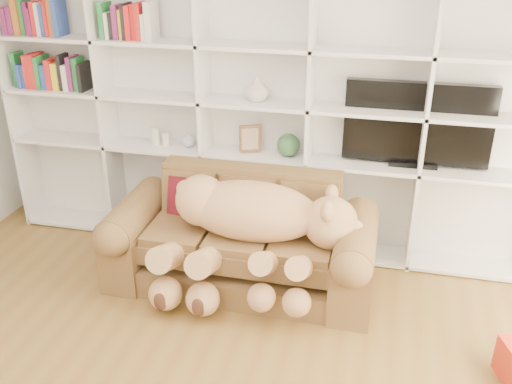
# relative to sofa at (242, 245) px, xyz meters

# --- Properties ---
(wall_back) EXTENTS (5.00, 0.02, 2.70)m
(wall_back) POSITION_rel_sofa_xyz_m (-0.03, 0.79, 1.03)
(wall_back) COLOR silver
(wall_back) RESTS_ON floor
(bookshelf) EXTENTS (4.43, 0.35, 2.40)m
(bookshelf) POSITION_rel_sofa_xyz_m (-0.27, 0.66, 0.98)
(bookshelf) COLOR white
(bookshelf) RESTS_ON floor
(sofa) EXTENTS (2.04, 0.88, 0.86)m
(sofa) POSITION_rel_sofa_xyz_m (0.00, 0.00, 0.00)
(sofa) COLOR brown
(sofa) RESTS_ON floor
(teddy_bear) EXTENTS (1.50, 0.83, 0.87)m
(teddy_bear) POSITION_rel_sofa_xyz_m (0.11, -0.17, 0.27)
(teddy_bear) COLOR tan
(teddy_bear) RESTS_ON sofa
(throw_pillow) EXTENTS (0.36, 0.23, 0.36)m
(throw_pillow) POSITION_rel_sofa_xyz_m (-0.47, 0.14, 0.28)
(throw_pillow) COLOR maroon
(throw_pillow) RESTS_ON sofa
(tv) EXTENTS (1.13, 0.18, 0.66)m
(tv) POSITION_rel_sofa_xyz_m (1.24, 0.65, 0.87)
(tv) COLOR black
(tv) RESTS_ON bookshelf
(picture_frame) EXTENTS (0.18, 0.10, 0.23)m
(picture_frame) POSITION_rel_sofa_xyz_m (-0.08, 0.60, 0.67)
(picture_frame) COLOR brown
(picture_frame) RESTS_ON bookshelf
(green_vase) EXTENTS (0.19, 0.19, 0.19)m
(green_vase) POSITION_rel_sofa_xyz_m (0.24, 0.60, 0.64)
(green_vase) COLOR #2D5731
(green_vase) RESTS_ON bookshelf
(figurine_tall) EXTENTS (0.09, 0.09, 0.16)m
(figurine_tall) POSITION_rel_sofa_xyz_m (-0.93, 0.60, 0.62)
(figurine_tall) COLOR beige
(figurine_tall) RESTS_ON bookshelf
(figurine_short) EXTENTS (0.09, 0.09, 0.12)m
(figurine_short) POSITION_rel_sofa_xyz_m (-0.83, 0.60, 0.60)
(figurine_short) COLOR beige
(figurine_short) RESTS_ON bookshelf
(snow_globe) EXTENTS (0.11, 0.11, 0.11)m
(snow_globe) POSITION_rel_sofa_xyz_m (-0.63, 0.60, 0.60)
(snow_globe) COLOR silver
(snow_globe) RESTS_ON bookshelf
(shelf_vase) EXTENTS (0.23, 0.23, 0.20)m
(shelf_vase) POSITION_rel_sofa_xyz_m (-0.03, 0.60, 1.09)
(shelf_vase) COLOR beige
(shelf_vase) RESTS_ON bookshelf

